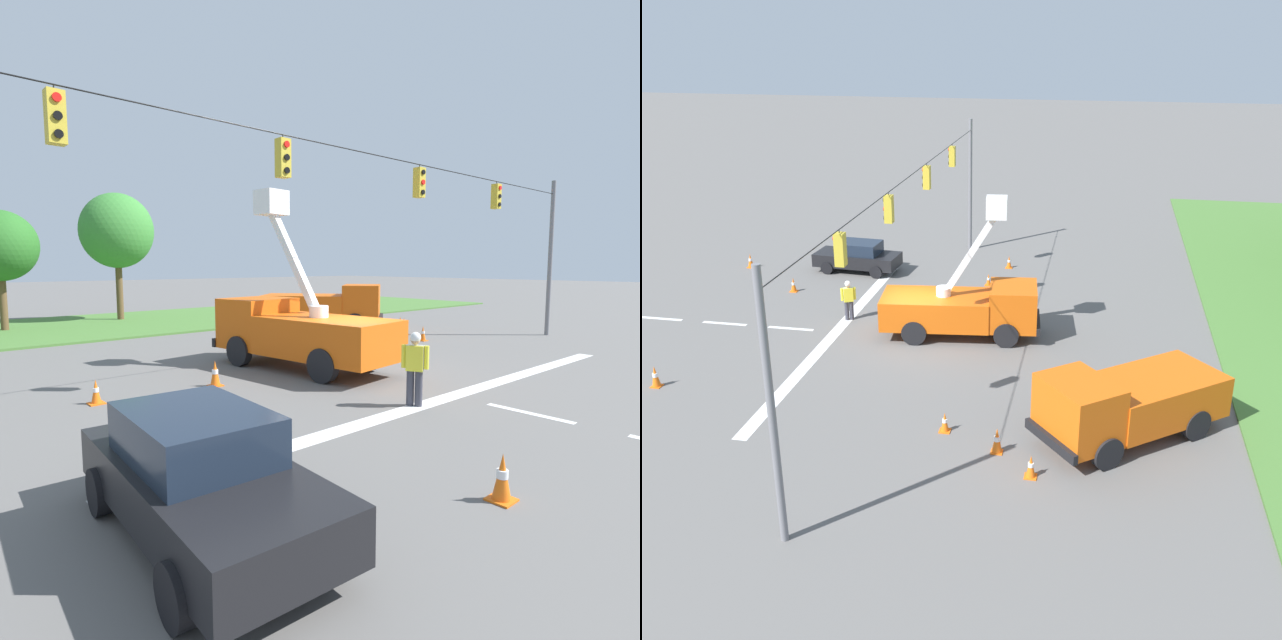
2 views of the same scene
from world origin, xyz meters
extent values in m
plane|color=#605E5B|center=(0.00, 0.00, 0.00)|extent=(200.00, 200.00, 0.00)
cube|color=#477533|center=(0.00, 18.00, 0.05)|extent=(56.00, 12.00, 0.10)
cube|color=silver|center=(0.00, -3.32, 0.00)|extent=(17.60, 0.50, 0.01)
cube|color=silver|center=(0.00, -5.32, 0.00)|extent=(0.20, 2.00, 0.01)
cylinder|color=slate|center=(13.00, 0.00, 3.60)|extent=(0.20, 0.20, 7.20)
cylinder|color=black|center=(0.00, 0.00, 6.60)|extent=(26.00, 0.03, 0.03)
cylinder|color=black|center=(-8.10, 0.00, 6.55)|extent=(0.02, 0.02, 0.10)
cube|color=gold|center=(-8.10, 0.00, 6.02)|extent=(0.32, 0.28, 0.96)
cylinder|color=red|center=(-8.10, -0.16, 6.34)|extent=(0.16, 0.05, 0.16)
cylinder|color=black|center=(-8.10, -0.16, 6.02)|extent=(0.16, 0.05, 0.16)
cylinder|color=black|center=(-8.10, -0.16, 5.70)|extent=(0.16, 0.05, 0.16)
cylinder|color=black|center=(-2.83, 0.00, 6.55)|extent=(0.02, 0.02, 0.10)
cube|color=gold|center=(-2.83, 0.00, 6.02)|extent=(0.32, 0.28, 0.96)
cylinder|color=red|center=(-2.83, -0.16, 6.34)|extent=(0.16, 0.05, 0.16)
cylinder|color=black|center=(-2.83, -0.16, 6.02)|extent=(0.16, 0.05, 0.16)
cylinder|color=black|center=(-2.83, -0.16, 5.70)|extent=(0.16, 0.05, 0.16)
cylinder|color=black|center=(2.83, 0.00, 6.55)|extent=(0.02, 0.02, 0.10)
cube|color=gold|center=(2.83, 0.00, 6.02)|extent=(0.32, 0.28, 0.96)
cylinder|color=black|center=(2.83, -0.16, 6.34)|extent=(0.16, 0.05, 0.16)
cylinder|color=red|center=(2.83, -0.16, 6.02)|extent=(0.16, 0.05, 0.16)
cylinder|color=black|center=(2.83, -0.16, 5.70)|extent=(0.16, 0.05, 0.16)
cylinder|color=black|center=(7.81, 0.00, 6.55)|extent=(0.02, 0.02, 0.10)
cube|color=gold|center=(7.81, 0.00, 6.02)|extent=(0.32, 0.28, 0.96)
cylinder|color=red|center=(7.81, -0.16, 6.34)|extent=(0.16, 0.05, 0.16)
cylinder|color=black|center=(7.81, -0.16, 6.02)|extent=(0.16, 0.05, 0.16)
cylinder|color=black|center=(7.81, -0.16, 5.70)|extent=(0.16, 0.05, 0.16)
cylinder|color=brown|center=(-6.03, 18.59, 1.39)|extent=(0.35, 0.35, 2.78)
cylinder|color=brown|center=(0.11, 19.70, 1.77)|extent=(0.38, 0.38, 3.54)
ellipsoid|color=#387F33|center=(0.11, 19.70, 5.32)|extent=(4.19, 3.96, 4.36)
cube|color=#D6560F|center=(-0.54, 0.84, 1.11)|extent=(2.84, 4.63, 1.21)
cube|color=#D6560F|center=(-0.91, 3.95, 1.34)|extent=(2.45, 2.13, 1.68)
cube|color=#1E2838|center=(-0.99, 4.60, 1.64)|extent=(1.98, 0.33, 0.76)
cube|color=black|center=(-1.03, 4.96, 0.65)|extent=(2.34, 0.43, 0.30)
cylinder|color=black|center=(-1.95, 3.57, 0.50)|extent=(0.40, 1.03, 1.00)
cylinder|color=black|center=(0.18, 3.83, 0.50)|extent=(0.40, 1.03, 1.00)
cylinder|color=black|center=(-1.52, -0.06, 0.50)|extent=(0.40, 1.03, 1.00)
cylinder|color=black|center=(0.61, 0.19, 0.50)|extent=(0.40, 1.03, 1.00)
cylinder|color=silver|center=(-0.58, 1.15, 1.89)|extent=(0.60, 0.60, 0.36)
cube|color=white|center=(-0.70, 2.19, 3.42)|extent=(0.51, 2.30, 3.53)
cube|color=white|center=(-0.83, 3.22, 5.37)|extent=(0.99, 0.90, 0.80)
cube|color=#D6560F|center=(5.65, 9.22, 1.15)|extent=(4.53, 4.76, 1.31)
cube|color=#D6560F|center=(7.51, 6.94, 1.42)|extent=(2.96, 2.87, 1.83)
cube|color=#1E2838|center=(7.90, 6.46, 1.74)|extent=(1.70, 1.41, 0.82)
cube|color=black|center=(8.12, 6.20, 0.65)|extent=(2.02, 1.69, 0.30)
cylinder|color=black|center=(8.24, 7.85, 0.50)|extent=(0.85, 0.95, 1.00)
cylinder|color=black|center=(6.48, 6.40, 0.50)|extent=(0.85, 0.95, 1.00)
cylinder|color=black|center=(6.06, 10.51, 0.50)|extent=(0.85, 0.95, 1.00)
cylinder|color=black|center=(4.30, 9.07, 0.50)|extent=(0.85, 0.95, 1.00)
cube|color=black|center=(-8.01, -4.99, 0.64)|extent=(2.07, 4.42, 0.64)
cube|color=#192333|center=(-7.99, -4.84, 1.26)|extent=(1.64, 2.17, 0.60)
cylinder|color=black|center=(-7.24, -6.38, 0.32)|extent=(0.25, 0.65, 0.64)
cylinder|color=black|center=(-8.96, -6.25, 0.32)|extent=(0.25, 0.65, 0.64)
cylinder|color=black|center=(-7.05, -3.72, 0.32)|extent=(0.25, 0.65, 0.64)
cylinder|color=black|center=(-8.77, -3.59, 0.32)|extent=(0.25, 0.65, 0.64)
cylinder|color=#383842|center=(-1.49, -3.12, 0.42)|extent=(0.18, 0.18, 0.85)
cylinder|color=#383842|center=(-1.40, -3.30, 0.42)|extent=(0.18, 0.18, 0.85)
cube|color=yellow|center=(-1.45, -3.21, 1.15)|extent=(0.39, 0.47, 0.60)
cube|color=silver|center=(-1.45, -3.21, 1.15)|extent=(0.26, 0.41, 0.62)
cylinder|color=yellow|center=(-1.57, -2.97, 1.18)|extent=(0.11, 0.11, 0.55)
cylinder|color=yellow|center=(-1.32, -3.45, 1.18)|extent=(0.11, 0.11, 0.55)
sphere|color=tan|center=(-1.45, -3.21, 1.58)|extent=(0.22, 0.22, 0.22)
sphere|color=white|center=(-1.45, -3.21, 1.64)|extent=(0.26, 0.26, 0.26)
cube|color=orange|center=(7.07, 2.82, 0.01)|extent=(0.36, 0.36, 0.03)
cone|color=orange|center=(7.07, 2.82, 0.35)|extent=(0.25, 0.25, 0.63)
cylinder|color=white|center=(7.07, 2.82, 0.38)|extent=(0.16, 0.16, 0.11)
cube|color=orange|center=(9.10, 5.74, 0.01)|extent=(0.36, 0.36, 0.03)
cone|color=orange|center=(9.10, 5.74, 0.37)|extent=(0.27, 0.27, 0.68)
cylinder|color=white|center=(9.10, 5.74, 0.40)|extent=(0.17, 0.17, 0.12)
cube|color=orange|center=(-7.01, 2.00, 0.01)|extent=(0.36, 0.36, 0.03)
cone|color=orange|center=(-7.01, 2.00, 0.32)|extent=(0.23, 0.23, 0.57)
cylinder|color=white|center=(-7.01, 2.00, 0.34)|extent=(0.14, 0.14, 0.10)
cube|color=orange|center=(7.98, 4.61, 0.01)|extent=(0.36, 0.36, 0.03)
cone|color=orange|center=(7.98, 4.61, 0.42)|extent=(0.32, 0.32, 0.79)
cylinder|color=white|center=(7.98, 4.61, 0.46)|extent=(0.20, 0.20, 0.14)
cube|color=orange|center=(-3.97, 1.65, 0.01)|extent=(0.36, 0.36, 0.03)
cone|color=orange|center=(-3.97, 1.65, 0.37)|extent=(0.27, 0.27, 0.68)
cylinder|color=white|center=(-3.97, 1.65, 0.41)|extent=(0.17, 0.17, 0.12)
cube|color=orange|center=(-4.40, -7.01, 0.01)|extent=(0.36, 0.36, 0.03)
cone|color=orange|center=(-4.40, -7.01, 0.36)|extent=(0.27, 0.27, 0.66)
cylinder|color=white|center=(-4.40, -7.01, 0.40)|extent=(0.16, 0.16, 0.12)
camera|label=1|loc=(-10.83, -10.31, 3.33)|focal=28.00mm
camera|label=2|loc=(27.19, 7.21, 12.04)|focal=42.00mm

